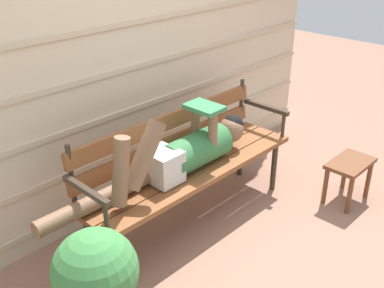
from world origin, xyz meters
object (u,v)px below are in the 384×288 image
(park_bench, at_px, (185,159))
(potted_plant, at_px, (96,281))
(reclining_person, at_px, (181,153))
(footstool, at_px, (349,170))

(park_bench, xyz_separation_m, potted_plant, (-1.07, -0.42, -0.12))
(park_bench, xyz_separation_m, reclining_person, (-0.10, -0.07, 0.11))
(footstool, relative_size, potted_plant, 0.61)
(reclining_person, bearing_deg, footstool, -30.68)
(reclining_person, distance_m, potted_plant, 1.06)
(park_bench, distance_m, footstool, 1.30)
(park_bench, relative_size, potted_plant, 2.71)
(park_bench, height_order, reclining_person, reclining_person)
(park_bench, bearing_deg, potted_plant, -158.49)
(park_bench, bearing_deg, footstool, -35.67)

